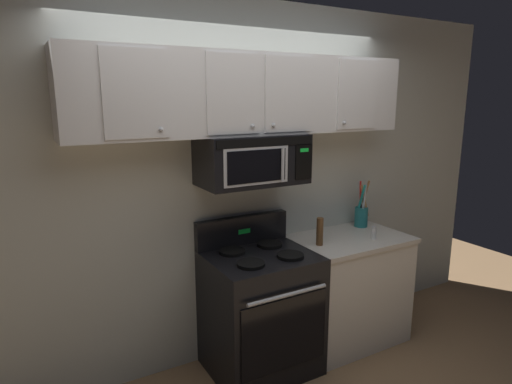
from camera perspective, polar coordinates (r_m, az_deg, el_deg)
name	(u,v)px	position (r m, az deg, el deg)	size (l,w,h in m)	color
back_wall	(237,185)	(3.34, -2.55, 0.95)	(5.20, 0.10, 2.70)	silver
stove_range	(260,310)	(3.33, 0.58, -15.21)	(0.76, 0.69, 1.12)	black
over_range_microwave	(252,160)	(3.09, -0.47, 4.26)	(0.76, 0.43, 0.35)	black
upper_cabinets	(250,94)	(3.08, -0.77, 12.64)	(2.50, 0.36, 0.55)	silver
counter_segment	(347,288)	(3.79, 11.83, -12.19)	(0.93, 0.65, 0.90)	white
utensil_crock_teal	(361,213)	(3.90, 13.63, -2.66)	(0.13, 0.11, 0.41)	teal
salt_shaker	(374,233)	(3.60, 15.14, -5.17)	(0.04, 0.04, 0.10)	white
pepper_mill	(320,232)	(3.36, 8.34, -5.14)	(0.05, 0.05, 0.21)	brown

